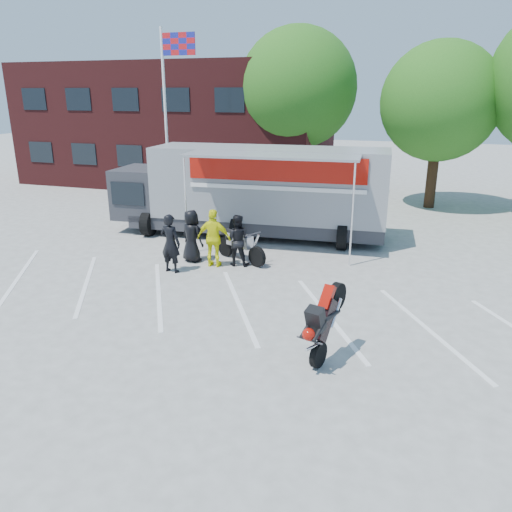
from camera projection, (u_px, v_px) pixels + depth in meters
The scene contains 13 objects.
ground at pixel (218, 318), 12.45m from camera, with size 100.00×100.00×0.00m, color #ADADA7.
parking_bay_lines at pixel (232, 303), 13.35m from camera, with size 18.00×5.00×0.01m, color white.
office_building at pixel (178, 124), 30.57m from camera, with size 18.00×8.00×7.00m, color #4D1819.
flagpole at pixel (170, 100), 21.75m from camera, with size 1.61×0.12×8.00m.
tree_left at pixel (298, 88), 25.74m from camera, with size 6.12×6.12×8.64m.
tree_mid at pixel (440, 102), 22.95m from camera, with size 5.44×5.44×7.68m.
transporter_truck at pixel (256, 235), 19.65m from camera, with size 10.74×5.17×3.42m, color gray, non-canonical shape.
parked_motorcycle at pixel (241, 261), 16.67m from camera, with size 0.75×2.26×1.18m, color silver, non-canonical shape.
stunt_bike_rider at pixel (331, 355), 10.71m from camera, with size 0.73×1.54×1.82m, color black, non-canonical shape.
spectator_leather_a at pixel (192, 236), 16.41m from camera, with size 0.85×0.55×1.74m, color black.
spectator_leather_b at pixel (170, 243), 15.40m from camera, with size 0.68×0.44×1.85m, color black.
spectator_leather_c at pixel (237, 240), 16.04m from camera, with size 0.82×0.64×1.68m, color black.
spectator_hivis at pixel (214, 238), 15.90m from camera, with size 1.10×0.46×1.88m, color #FCFC0D.
Camera 1 is at (4.47, -10.47, 5.37)m, focal length 35.00 mm.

